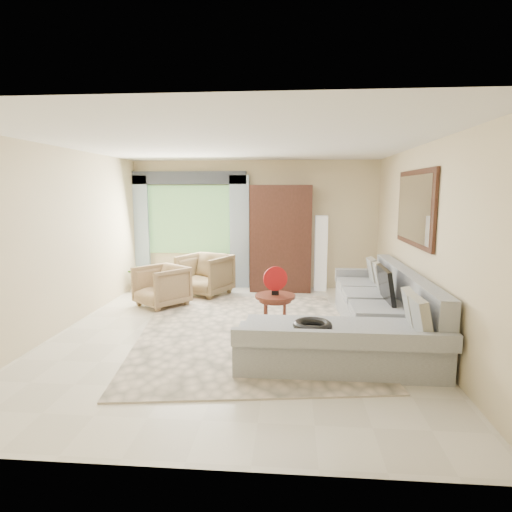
# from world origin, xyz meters

# --- Properties ---
(ground) EXTENTS (6.00, 6.00, 0.00)m
(ground) POSITION_xyz_m (0.00, 0.00, 0.00)
(ground) COLOR silver
(ground) RESTS_ON ground
(area_rug) EXTENTS (3.52, 4.37, 0.02)m
(area_rug) POSITION_xyz_m (0.17, 0.04, 0.01)
(area_rug) COLOR beige
(area_rug) RESTS_ON ground
(sectional_sofa) EXTENTS (2.30, 3.46, 0.90)m
(sectional_sofa) POSITION_xyz_m (1.78, -0.18, 0.28)
(sectional_sofa) COLOR #A6AAAF
(sectional_sofa) RESTS_ON ground
(tv_screen) EXTENTS (0.14, 0.74, 0.48)m
(tv_screen) POSITION_xyz_m (2.05, 0.04, 0.72)
(tv_screen) COLOR black
(tv_screen) RESTS_ON sectional_sofa
(garden_hose) EXTENTS (0.43, 0.43, 0.09)m
(garden_hose) POSITION_xyz_m (1.00, -1.27, 0.55)
(garden_hose) COLOR black
(garden_hose) RESTS_ON sectional_sofa
(coffee_table) EXTENTS (0.56, 0.56, 0.56)m
(coffee_table) POSITION_xyz_m (0.55, 0.00, 0.29)
(coffee_table) COLOR #502415
(coffee_table) RESTS_ON ground
(red_disc) EXTENTS (0.33, 0.11, 0.34)m
(red_disc) POSITION_xyz_m (0.55, 0.00, 0.79)
(red_disc) COLOR #A51012
(red_disc) RESTS_ON coffee_table
(armchair_left) EXTENTS (1.07, 1.08, 0.71)m
(armchair_left) POSITION_xyz_m (-1.48, 1.31, 0.35)
(armchair_left) COLOR #9C7C55
(armchair_left) RESTS_ON ground
(armchair_right) EXTENTS (1.13, 1.14, 0.79)m
(armchair_right) POSITION_xyz_m (-0.88, 2.17, 0.39)
(armchair_right) COLOR olive
(armchair_right) RESTS_ON ground
(potted_plant) EXTENTS (0.51, 0.45, 0.53)m
(potted_plant) POSITION_xyz_m (-2.24, 2.43, 0.27)
(potted_plant) COLOR #999999
(potted_plant) RESTS_ON ground
(armoire) EXTENTS (1.20, 0.55, 2.10)m
(armoire) POSITION_xyz_m (0.55, 2.72, 1.05)
(armoire) COLOR #321A10
(armoire) RESTS_ON ground
(floor_lamp) EXTENTS (0.24, 0.24, 1.50)m
(floor_lamp) POSITION_xyz_m (1.35, 2.78, 0.75)
(floor_lamp) COLOR silver
(floor_lamp) RESTS_ON ground
(window) EXTENTS (1.80, 0.04, 1.40)m
(window) POSITION_xyz_m (-1.35, 2.97, 1.40)
(window) COLOR #669E59
(window) RESTS_ON wall_back
(curtain_left) EXTENTS (0.40, 0.08, 2.30)m
(curtain_left) POSITION_xyz_m (-2.40, 2.88, 1.15)
(curtain_left) COLOR #9EB7CC
(curtain_left) RESTS_ON ground
(curtain_right) EXTENTS (0.40, 0.08, 2.30)m
(curtain_right) POSITION_xyz_m (-0.30, 2.88, 1.15)
(curtain_right) COLOR #9EB7CC
(curtain_right) RESTS_ON ground
(valance) EXTENTS (2.40, 0.12, 0.26)m
(valance) POSITION_xyz_m (-1.35, 2.90, 2.25)
(valance) COLOR #1E232D
(valance) RESTS_ON wall_back
(wall_mirror) EXTENTS (0.05, 1.70, 1.05)m
(wall_mirror) POSITION_xyz_m (2.46, 0.35, 1.75)
(wall_mirror) COLOR black
(wall_mirror) RESTS_ON wall_right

